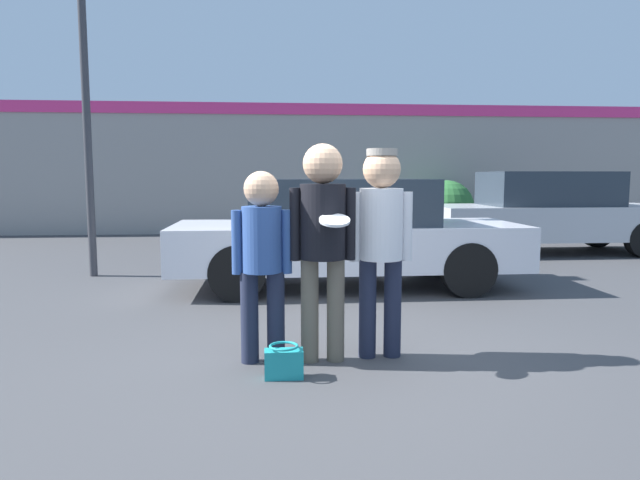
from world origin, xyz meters
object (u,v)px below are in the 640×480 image
(person_right, at_px, (381,231))
(street_lamp, at_px, (105,55))
(parked_car_near, at_px, (344,233))
(person_left, at_px, (262,252))
(parked_car_far, at_px, (550,213))
(handbag, at_px, (284,362))
(shrub, at_px, (446,208))
(person_middle_with_frisbee, at_px, (323,230))

(person_right, xyz_separation_m, street_lamp, (-3.40, 4.35, 2.28))
(person_right, xyz_separation_m, parked_car_near, (0.10, 3.12, -0.33))
(person_left, xyz_separation_m, parked_car_far, (5.74, 6.38, -0.12))
(parked_car_far, height_order, street_lamp, street_lamp)
(parked_car_far, relative_size, handbag, 15.85)
(shrub, height_order, handbag, shrub)
(person_right, bearing_deg, parked_car_far, 53.22)
(person_middle_with_frisbee, relative_size, parked_car_far, 0.38)
(parked_car_far, bearing_deg, person_right, -126.78)
(person_left, distance_m, person_middle_with_frisbee, 0.54)
(parked_car_near, distance_m, shrub, 7.69)
(street_lamp, xyz_separation_m, handbag, (2.55, -4.81, -3.25))
(parked_car_far, bearing_deg, person_middle_with_frisbee, -129.28)
(person_right, xyz_separation_m, parked_car_far, (4.73, 6.32, -0.28))
(street_lamp, relative_size, shrub, 3.72)
(person_left, relative_size, person_middle_with_frisbee, 0.88)
(street_lamp, bearing_deg, parked_car_near, -19.36)
(parked_car_near, height_order, handbag, parked_car_near)
(person_left, relative_size, handbag, 5.36)
(parked_car_near, xyz_separation_m, handbag, (-0.95, -3.58, -0.64))
(person_middle_with_frisbee, height_order, parked_car_far, person_middle_with_frisbee)
(person_left, height_order, parked_car_far, parked_car_far)
(parked_car_far, bearing_deg, street_lamp, -166.34)
(shrub, relative_size, handbag, 4.82)
(person_middle_with_frisbee, height_order, person_right, person_middle_with_frisbee)
(person_right, height_order, parked_car_near, person_right)
(person_left, height_order, parked_car_near, person_left)
(person_right, bearing_deg, parked_car_near, 88.17)
(shrub, bearing_deg, person_middle_with_frisbee, -112.85)
(street_lamp, bearing_deg, person_right, -52.02)
(person_left, bearing_deg, person_middle_with_frisbee, -2.10)
(parked_car_far, xyz_separation_m, handbag, (-5.57, -6.79, -0.69))
(parked_car_near, bearing_deg, person_left, -109.28)
(person_middle_with_frisbee, relative_size, shrub, 1.27)
(person_left, bearing_deg, shrub, 64.69)
(parked_car_far, xyz_separation_m, street_lamp, (-8.12, -1.97, 2.55))
(parked_car_near, xyz_separation_m, street_lamp, (-3.50, 1.23, 2.60))
(parked_car_near, bearing_deg, person_middle_with_frisbee, -100.72)
(person_right, bearing_deg, shrub, 69.51)
(person_middle_with_frisbee, bearing_deg, person_right, 8.19)
(person_left, relative_size, parked_car_near, 0.34)
(person_left, xyz_separation_m, person_right, (1.01, 0.05, 0.15))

